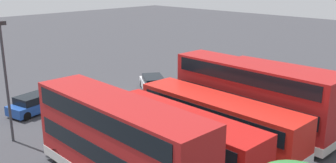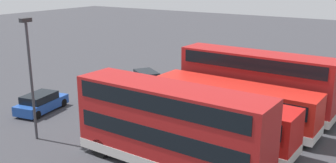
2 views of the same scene
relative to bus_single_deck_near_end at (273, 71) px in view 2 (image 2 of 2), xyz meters
The scene contains 11 objects.
ground_plane 14.06m from the bus_single_deck_near_end, 50.94° to the right, with size 140.00×140.00×0.00m, color #38383D.
bus_single_deck_near_end is the anchor object (origin of this frame).
bus_single_deck_second 3.59m from the bus_single_deck_near_end, ahead, with size 2.90×11.34×2.95m.
bus_double_decker_third 7.26m from the bus_single_deck_near_end, ahead, with size 2.90×11.49×4.55m.
bus_single_deck_fourth 10.51m from the bus_single_deck_near_end, ahead, with size 2.84×11.29×2.95m.
bus_single_deck_fifth 14.01m from the bus_single_deck_near_end, ahead, with size 2.85×10.33×2.95m.
bus_double_decker_sixth 17.94m from the bus_single_deck_near_end, ahead, with size 2.82×10.88×4.55m.
car_hatchback_silver 20.09m from the bus_single_deck_near_end, 38.09° to the right, with size 4.46×2.57×1.43m.
car_small_green 11.61m from the bus_single_deck_near_end, 59.78° to the right, with size 3.93×4.73×1.43m.
lamp_post_tall 21.29m from the bus_single_deck_near_end, 23.92° to the right, with size 0.70×0.30×7.55m.
waste_bin_yellow 15.30m from the bus_single_deck_near_end, 37.48° to the right, with size 0.60×0.60×0.95m, color #333338.
Camera 2 is at (24.79, 21.64, 9.97)m, focal length 41.52 mm.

